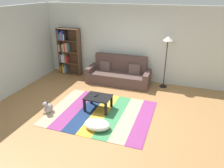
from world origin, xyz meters
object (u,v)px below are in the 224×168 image
at_px(couch, 119,74).
at_px(pouf, 97,125).
at_px(coffee_table, 98,99).
at_px(tv_remote, 96,95).
at_px(dog, 48,108).
at_px(standing_lamp, 167,45).
at_px(bookshelf, 67,51).

distance_m(couch, pouf, 2.91).
bearing_deg(coffee_table, tv_remote, 153.86).
bearing_deg(couch, coffee_table, -89.57).
distance_m(couch, dog, 2.91).
relative_size(pouf, standing_lamp, 0.37).
bearing_deg(bookshelf, pouf, -50.95).
bearing_deg(standing_lamp, couch, -172.98).
bearing_deg(tv_remote, dog, -140.27).
height_order(standing_lamp, tv_remote, standing_lamp).
bearing_deg(dog, standing_lamp, 45.05).
xyz_separation_m(couch, coffee_table, (0.01, -2.00, -0.00)).
bearing_deg(pouf, dog, 170.92).
height_order(couch, coffee_table, couch).
bearing_deg(tv_remote, coffee_table, -15.61).
height_order(pouf, tv_remote, tv_remote).
height_order(bookshelf, standing_lamp, bookshelf).
height_order(couch, dog, couch).
xyz_separation_m(pouf, dog, (-1.58, 0.25, 0.04)).
distance_m(bookshelf, coffee_table, 3.25).
bearing_deg(pouf, coffee_table, 110.46).
xyz_separation_m(bookshelf, coffee_table, (2.24, -2.28, -0.58)).
distance_m(coffee_table, pouf, 0.96).
bearing_deg(bookshelf, couch, -7.23).
bearing_deg(coffee_table, standing_lamp, 54.40).
height_order(pouf, dog, dog).
xyz_separation_m(dog, tv_remote, (1.18, 0.66, 0.25)).
relative_size(bookshelf, pouf, 2.80).
bearing_deg(bookshelf, coffee_table, -45.57).
xyz_separation_m(couch, bookshelf, (-2.22, 0.28, 0.58)).
xyz_separation_m(pouf, standing_lamp, (1.24, 3.08, 1.36)).
height_order(dog, standing_lamp, standing_lamp).
xyz_separation_m(coffee_table, dog, (-1.25, -0.63, -0.17)).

